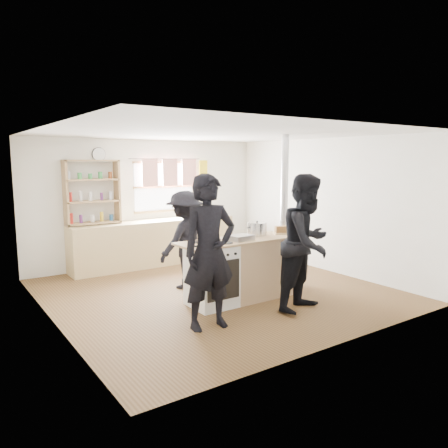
# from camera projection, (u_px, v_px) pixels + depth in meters

# --- Properties ---
(ground) EXTENTS (5.00, 5.00, 0.01)m
(ground) POSITION_uv_depth(u_px,v_px,m) (217.00, 291.00, 7.02)
(ground) COLOR brown
(ground) RESTS_ON ground
(back_counter) EXTENTS (3.40, 0.55, 0.90)m
(back_counter) POSITION_uv_depth(u_px,v_px,m) (156.00, 243.00, 8.77)
(back_counter) COLOR #D3B97F
(back_counter) RESTS_ON ground
(shelving_unit) EXTENTS (1.00, 0.28, 1.20)m
(shelving_unit) POSITION_uv_depth(u_px,v_px,m) (92.00, 192.00, 8.04)
(shelving_unit) COLOR tan
(shelving_unit) RESTS_ON back_counter
(thermos) EXTENTS (0.10, 0.10, 0.30)m
(thermos) POSITION_uv_depth(u_px,v_px,m) (187.00, 211.00, 9.10)
(thermos) COLOR silver
(thermos) RESTS_ON back_counter
(cooking_island) EXTENTS (1.97, 0.64, 0.93)m
(cooking_island) POSITION_uv_depth(u_px,v_px,m) (244.00, 269.00, 6.59)
(cooking_island) COLOR white
(cooking_island) RESTS_ON ground
(skillet_greens) EXTENTS (0.38, 0.38, 0.05)m
(skillet_greens) POSITION_uv_depth(u_px,v_px,m) (210.00, 243.00, 6.04)
(skillet_greens) COLOR black
(skillet_greens) RESTS_ON cooking_island
(roast_tray) EXTENTS (0.37, 0.31, 0.08)m
(roast_tray) POSITION_uv_depth(u_px,v_px,m) (240.00, 237.00, 6.38)
(roast_tray) COLOR silver
(roast_tray) RESTS_ON cooking_island
(stockpot_stove) EXTENTS (0.22, 0.22, 0.18)m
(stockpot_stove) POSITION_uv_depth(u_px,v_px,m) (210.00, 235.00, 6.36)
(stockpot_stove) COLOR silver
(stockpot_stove) RESTS_ON cooking_island
(stockpot_counter) EXTENTS (0.31, 0.31, 0.23)m
(stockpot_counter) POSITION_uv_depth(u_px,v_px,m) (257.00, 229.00, 6.78)
(stockpot_counter) COLOR silver
(stockpot_counter) RESTS_ON cooking_island
(bread_board) EXTENTS (0.34, 0.30, 0.12)m
(bread_board) POSITION_uv_depth(u_px,v_px,m) (282.00, 230.00, 6.94)
(bread_board) COLOR tan
(bread_board) RESTS_ON cooking_island
(flue_heater) EXTENTS (0.35, 0.35, 2.50)m
(flue_heater) POSITION_uv_depth(u_px,v_px,m) (283.00, 248.00, 7.22)
(flue_heater) COLOR black
(flue_heater) RESTS_ON ground
(person_near_left) EXTENTS (0.74, 0.52, 1.93)m
(person_near_left) POSITION_uv_depth(u_px,v_px,m) (209.00, 252.00, 5.38)
(person_near_left) COLOR black
(person_near_left) RESTS_ON ground
(person_near_right) EXTENTS (1.09, 0.95, 1.91)m
(person_near_right) POSITION_uv_depth(u_px,v_px,m) (307.00, 243.00, 6.05)
(person_near_right) COLOR black
(person_near_right) RESTS_ON ground
(person_far) EXTENTS (1.17, 0.90, 1.60)m
(person_far) POSITION_uv_depth(u_px,v_px,m) (185.00, 240.00, 7.14)
(person_far) COLOR black
(person_far) RESTS_ON ground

